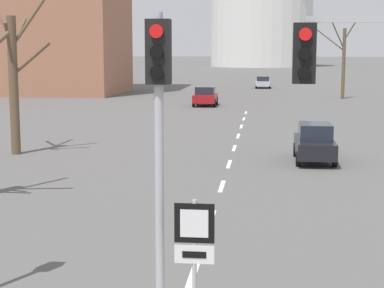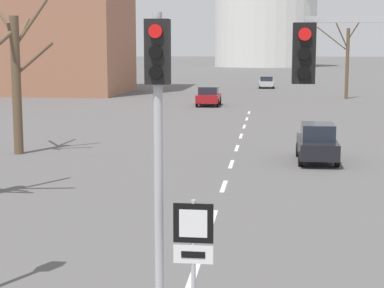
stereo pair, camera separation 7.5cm
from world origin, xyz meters
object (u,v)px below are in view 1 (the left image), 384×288
traffic_signal_centre_tall (159,124)px  sedan_mid_centre (205,96)px  route_sign_post (194,255)px  sedan_near_left (263,82)px  sedan_near_right (315,143)px

traffic_signal_centre_tall → sedan_mid_centre: bearing=94.5°
traffic_signal_centre_tall → route_sign_post: bearing=-29.1°
traffic_signal_centre_tall → sedan_near_left: bearing=89.0°
route_sign_post → sedan_mid_centre: 46.11m
traffic_signal_centre_tall → sedan_mid_centre: (-3.60, 45.59, -2.93)m
traffic_signal_centre_tall → route_sign_post: size_ratio=2.02×
sedan_near_left → traffic_signal_centre_tall: bearing=-91.0°
sedan_mid_centre → sedan_near_left: bearing=79.6°
route_sign_post → sedan_near_right: 19.24m
sedan_near_left → sedan_mid_centre: size_ratio=1.00×
traffic_signal_centre_tall → route_sign_post: (0.58, -0.32, -1.93)m
sedan_mid_centre → sedan_near_right: bearing=-74.7°
sedan_near_right → sedan_mid_centre: bearing=105.3°
sedan_near_right → sedan_mid_centre: size_ratio=1.02×
traffic_signal_centre_tall → sedan_near_right: (3.75, 18.63, -2.94)m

